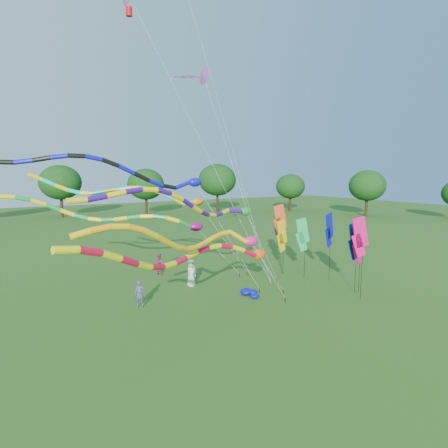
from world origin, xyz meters
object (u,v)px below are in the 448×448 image
blue_nylon_heap (250,294)px  person_b (140,294)px  person_a (191,273)px  tube_kite_orange (203,239)px  person_c (159,264)px  tube_kite_red (205,255)px

blue_nylon_heap → person_b: (-6.46, 1.77, 0.61)m
blue_nylon_heap → person_a: 4.48m
tube_kite_orange → person_c: tube_kite_orange is taller
tube_kite_red → person_b: (-1.54, 4.94, -3.03)m
blue_nylon_heap → person_a: (-2.11, 3.89, 0.73)m
tube_kite_orange → person_b: bearing=87.8°
person_b → person_c: size_ratio=1.00×
person_a → person_b: (-4.36, -2.12, -0.12)m
tube_kite_red → tube_kite_orange: bearing=-145.7°
person_a → person_b: size_ratio=1.15×
tube_kite_orange → blue_nylon_heap: size_ratio=8.41×
tube_kite_red → blue_nylon_heap: size_ratio=9.44×
tube_kite_red → person_c: 11.62m
tube_kite_orange → person_b: tube_kite_orange is taller
blue_nylon_heap → person_c: person_c is taller
tube_kite_red → person_c: (2.12, 11.01, -3.03)m
blue_nylon_heap → person_c: 8.35m
tube_kite_orange → person_c: bearing=63.5°
tube_kite_red → person_c: bearing=59.9°
tube_kite_red → blue_nylon_heap: bearing=13.6°
person_a → tube_kite_red: bearing=-150.9°
person_c → person_a: bearing=-179.7°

